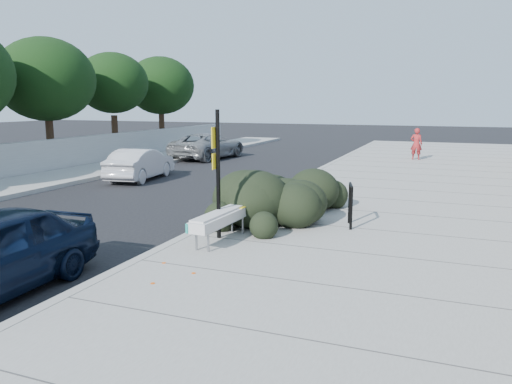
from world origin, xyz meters
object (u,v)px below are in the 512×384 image
bike_rack (351,201)px  pedestrian (416,144)px  bench (221,219)px  suv_silver (208,146)px  sign_post (217,167)px  wagon_silver (140,164)px

bike_rack → pedestrian: pedestrian is taller
bench → suv_silver: bearing=120.9°
bench → sign_post: size_ratio=0.74×
bench → suv_silver: 17.57m
bike_rack → wagon_silver: 10.99m
bench → sign_post: 1.14m
bike_rack → suv_silver: 16.89m
sign_post → pedestrian: 17.94m
wagon_silver → suv_silver: bearing=-91.5°
sign_post → pedestrian: size_ratio=1.72×
bench → sign_post: bearing=130.3°
bike_rack → bench: bearing=-149.6°
suv_silver → pedestrian: bearing=-161.9°
bench → pedestrian: size_ratio=1.28×
bike_rack → suv_silver: bearing=114.3°
pedestrian → wagon_silver: bearing=47.9°
bench → suv_silver: suv_silver is taller
bench → pedestrian: bearing=84.1°
bench → wagon_silver: size_ratio=0.54×
wagon_silver → bike_rack: bearing=143.4°
suv_silver → wagon_silver: bearing=102.6°
sign_post → suv_silver: 17.32m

